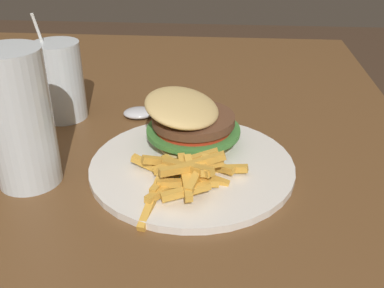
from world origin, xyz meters
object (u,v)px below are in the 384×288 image
(beer_glass, at_px, (20,123))
(juice_glass, at_px, (61,84))
(meal_plate_near, at_px, (190,143))
(spoon, at_px, (144,113))

(beer_glass, height_order, juice_glass, beer_glass)
(meal_plate_near, distance_m, spoon, 0.17)
(juice_glass, height_order, spoon, juice_glass)
(beer_glass, relative_size, juice_glass, 1.02)
(spoon, bearing_deg, meal_plate_near, 113.52)
(beer_glass, xyz_separation_m, juice_glass, (0.20, 0.02, -0.02))
(beer_glass, distance_m, juice_glass, 0.20)
(beer_glass, bearing_deg, spoon, -29.16)
(juice_glass, relative_size, spoon, 1.03)
(meal_plate_near, height_order, juice_glass, juice_glass)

